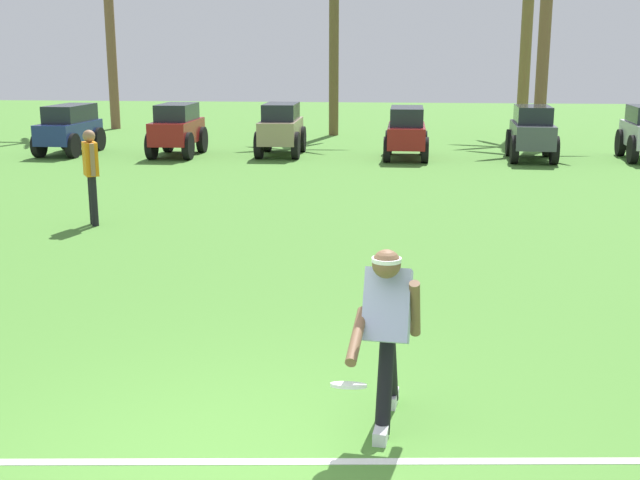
{
  "coord_description": "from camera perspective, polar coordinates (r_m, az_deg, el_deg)",
  "views": [
    {
      "loc": [
        1.08,
        -4.78,
        2.8
      ],
      "look_at": [
        0.31,
        3.2,
        0.9
      ],
      "focal_mm": 45.0,
      "sensor_mm": 36.0,
      "label": 1
    }
  ],
  "objects": [
    {
      "name": "ground_plane",
      "position": [
        5.65,
        -6.57,
        -16.5
      ],
      "size": [
        80.0,
        80.0,
        0.0
      ],
      "primitive_type": "plane",
      "color": "#487F30"
    },
    {
      "name": "field_line_paint",
      "position": [
        5.84,
        -6.11,
        -15.39
      ],
      "size": [
        17.97,
        1.89,
        0.01
      ],
      "primitive_type": "cube",
      "rotation": [
        0.0,
        0.0,
        0.1
      ],
      "color": "white",
      "rests_on": "ground_plane"
    },
    {
      "name": "frisbee_thrower",
      "position": [
        6.01,
        4.78,
        -6.19
      ],
      "size": [
        0.54,
        1.08,
        1.42
      ],
      "color": "black",
      "rests_on": "ground_plane"
    },
    {
      "name": "frisbee_in_flight",
      "position": [
        5.66,
        2.05,
        -10.28
      ],
      "size": [
        0.26,
        0.26,
        0.09
      ],
      "color": "white"
    },
    {
      "name": "teammate_near_sideline",
      "position": [
        13.56,
        -15.97,
        4.94
      ],
      "size": [
        0.34,
        0.46,
        1.56
      ],
      "color": "black",
      "rests_on": "ground_plane"
    },
    {
      "name": "parked_car_slot_a",
      "position": [
        23.38,
        -17.39,
        7.64
      ],
      "size": [
        1.24,
        2.44,
        1.34
      ],
      "color": "navy",
      "rests_on": "ground_plane"
    },
    {
      "name": "parked_car_slot_b",
      "position": [
        22.23,
        -10.12,
        7.82
      ],
      "size": [
        1.17,
        2.35,
        1.4
      ],
      "color": "maroon",
      "rests_on": "ground_plane"
    },
    {
      "name": "parked_car_slot_c",
      "position": [
        22.05,
        -2.79,
        7.97
      ],
      "size": [
        1.19,
        2.36,
        1.4
      ],
      "color": "#998466",
      "rests_on": "ground_plane"
    },
    {
      "name": "parked_car_slot_d",
      "position": [
        21.53,
        6.17,
        7.72
      ],
      "size": [
        1.17,
        2.41,
        1.34
      ],
      "color": "maroon",
      "rests_on": "ground_plane"
    },
    {
      "name": "parked_car_slot_e",
      "position": [
        21.74,
        14.85,
        7.47
      ],
      "size": [
        1.29,
        2.4,
        1.4
      ],
      "color": "#474C51",
      "rests_on": "ground_plane"
    },
    {
      "name": "palm_tree_far_left",
      "position": [
        30.51,
        -14.78,
        15.86
      ],
      "size": [
        3.83,
        3.57,
        7.44
      ],
      "color": "brown",
      "rests_on": "ground_plane"
    },
    {
      "name": "palm_tree_left_of_centre",
      "position": [
        27.31,
        1.05,
        16.01
      ],
      "size": [
        3.25,
        3.44,
        6.69
      ],
      "color": "brown",
      "rests_on": "ground_plane"
    },
    {
      "name": "palm_tree_right_of_centre",
      "position": [
        29.07,
        14.52,
        15.43
      ],
      "size": [
        3.28,
        3.3,
        7.02
      ],
      "color": "brown",
      "rests_on": "ground_plane"
    },
    {
      "name": "palm_tree_far_right",
      "position": [
        25.96,
        15.68,
        13.94
      ],
      "size": [
        3.36,
        3.41,
        5.69
      ],
      "color": "brown",
      "rests_on": "ground_plane"
    }
  ]
}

